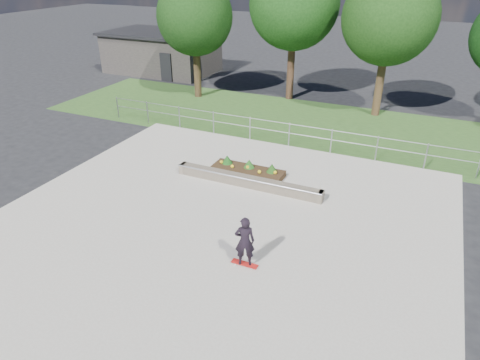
# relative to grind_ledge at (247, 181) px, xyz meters

# --- Properties ---
(ground) EXTENTS (120.00, 120.00, 0.00)m
(ground) POSITION_rel_grind_ledge_xyz_m (0.16, -2.98, -0.26)
(ground) COLOR black
(ground) RESTS_ON ground
(grass_verge) EXTENTS (30.00, 8.00, 0.02)m
(grass_verge) POSITION_rel_grind_ledge_xyz_m (0.16, 8.02, -0.25)
(grass_verge) COLOR #2B4C1E
(grass_verge) RESTS_ON ground
(concrete_slab) EXTENTS (15.00, 15.00, 0.06)m
(concrete_slab) POSITION_rel_grind_ledge_xyz_m (0.16, -2.98, -0.23)
(concrete_slab) COLOR #A09A8E
(concrete_slab) RESTS_ON ground
(fence) EXTENTS (20.06, 0.06, 1.20)m
(fence) POSITION_rel_grind_ledge_xyz_m (0.16, 4.52, 0.51)
(fence) COLOR gray
(fence) RESTS_ON ground
(building) EXTENTS (8.40, 5.40, 3.00)m
(building) POSITION_rel_grind_ledge_xyz_m (-13.84, 15.02, 1.25)
(building) COLOR #2E2B29
(building) RESTS_ON ground
(tree_far_left) EXTENTS (4.55, 4.55, 7.15)m
(tree_far_left) POSITION_rel_grind_ledge_xyz_m (-7.84, 10.02, 4.59)
(tree_far_left) COLOR #302113
(tree_far_left) RESTS_ON ground
(tree_mid_left) EXTENTS (5.25, 5.25, 8.25)m
(tree_mid_left) POSITION_rel_grind_ledge_xyz_m (-2.34, 12.02, 5.34)
(tree_mid_left) COLOR #321E14
(tree_mid_left) RESTS_ON ground
(tree_mid_right) EXTENTS (4.90, 4.90, 7.70)m
(tree_mid_right) POSITION_rel_grind_ledge_xyz_m (3.16, 11.02, 4.97)
(tree_mid_right) COLOR #392616
(tree_mid_right) RESTS_ON ground
(grind_ledge) EXTENTS (6.00, 0.44, 0.43)m
(grind_ledge) POSITION_rel_grind_ledge_xyz_m (0.00, 0.00, 0.00)
(grind_ledge) COLOR brown
(grind_ledge) RESTS_ON concrete_slab
(planter_bed) EXTENTS (3.00, 1.20, 0.61)m
(planter_bed) POSITION_rel_grind_ledge_xyz_m (-0.40, 0.88, -0.02)
(planter_bed) COLOR black
(planter_bed) RESTS_ON concrete_slab
(skateboarder) EXTENTS (0.80, 0.56, 1.64)m
(skateboarder) POSITION_rel_grind_ledge_xyz_m (1.88, -4.51, 0.65)
(skateboarder) COLOR white
(skateboarder) RESTS_ON concrete_slab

